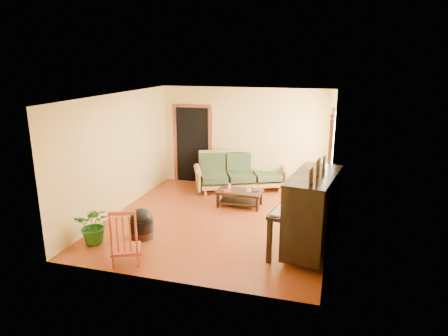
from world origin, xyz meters
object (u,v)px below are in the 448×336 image
(coffee_table, at_px, (240,198))
(ceramic_crock, at_px, (319,190))
(sofa, at_px, (241,171))
(piano, at_px, (312,214))
(footstool, at_px, (142,227))
(red_chair, at_px, (125,235))
(potted_plant, at_px, (95,225))
(armchair, at_px, (306,200))

(coffee_table, bearing_deg, ceramic_crock, 37.80)
(coffee_table, xyz_separation_m, ceramic_crock, (1.73, 1.34, -0.07))
(sofa, distance_m, piano, 3.63)
(footstool, bearing_deg, ceramic_crock, 48.19)
(red_chair, bearing_deg, coffee_table, 45.41)
(piano, bearing_deg, footstool, -165.34)
(sofa, height_order, footstool, sofa)
(footstool, height_order, ceramic_crock, footstool)
(sofa, distance_m, potted_plant, 4.19)
(ceramic_crock, height_order, potted_plant, potted_plant)
(ceramic_crock, bearing_deg, coffee_table, -142.20)
(sofa, bearing_deg, red_chair, -126.18)
(coffee_table, height_order, ceramic_crock, coffee_table)
(sofa, relative_size, piano, 1.43)
(armchair, relative_size, potted_plant, 1.07)
(piano, relative_size, footstool, 3.52)
(piano, xyz_separation_m, potted_plant, (-3.84, -0.75, -0.35))
(sofa, distance_m, red_chair, 4.36)
(armchair, height_order, potted_plant, armchair)
(armchair, xyz_separation_m, red_chair, (-2.71, -2.83, 0.10))
(coffee_table, relative_size, footstool, 2.24)
(armchair, distance_m, piano, 1.63)
(piano, relative_size, red_chair, 1.64)
(potted_plant, bearing_deg, armchair, 32.79)
(ceramic_crock, relative_size, potted_plant, 0.31)
(sofa, bearing_deg, armchair, -62.71)
(potted_plant, bearing_deg, ceramic_crock, 45.76)
(sofa, xyz_separation_m, red_chair, (-0.93, -4.26, -0.00))
(footstool, xyz_separation_m, potted_plant, (-0.71, -0.45, 0.14))
(sofa, relative_size, red_chair, 2.35)
(coffee_table, relative_size, potted_plant, 1.41)
(footstool, height_order, potted_plant, potted_plant)
(footstool, xyz_separation_m, red_chair, (0.20, -0.94, 0.27))
(coffee_table, distance_m, armchair, 1.55)
(potted_plant, bearing_deg, sofa, 63.96)
(sofa, height_order, potted_plant, sofa)
(armchair, bearing_deg, sofa, 118.09)
(armchair, height_order, ceramic_crock, armchair)
(sofa, distance_m, footstool, 3.52)
(coffee_table, distance_m, red_chair, 3.32)
(ceramic_crock, bearing_deg, potted_plant, -134.24)
(red_chair, height_order, potted_plant, red_chair)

